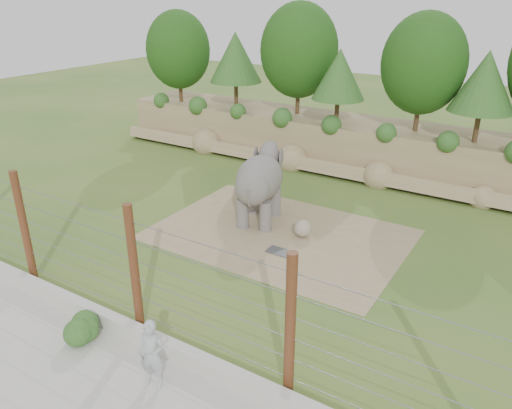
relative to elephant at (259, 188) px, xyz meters
The scene contains 11 objects.
ground 4.08m from the elephant, 76.52° to the right, with size 90.00×90.00×0.00m, color #3A6425.
back_embankment 9.44m from the elephant, 80.71° to the left, with size 30.00×5.52×8.77m.
dirt_patch 2.16m from the elephant, 26.26° to the right, with size 10.00×7.00×0.02m, color #917D59.
drain_grate 3.28m from the elephant, 42.75° to the right, with size 1.00×0.60×0.03m, color #262628.
elephant is the anchor object (origin of this frame).
stone_ball 2.57m from the elephant, ahead, with size 0.71×0.71×0.71m, color gray.
retaining_wall 8.82m from the elephant, 84.20° to the right, with size 26.00×0.35×0.50m, color #B8B5AC.
walkway 10.82m from the elephant, 85.28° to the right, with size 26.00×4.00×0.01m, color #B8B5AC.
barrier_fence 8.24m from the elephant, 83.84° to the right, with size 20.26×0.26×4.00m.
walkway_shrub 9.55m from the elephant, 91.14° to the right, with size 0.79×0.79×0.79m, color #26521E.
zookeeper 10.14m from the elephant, 73.65° to the right, with size 0.69×0.45×1.89m, color #A8ACB1.
Camera 1 is at (9.37, -13.01, 9.28)m, focal length 35.00 mm.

